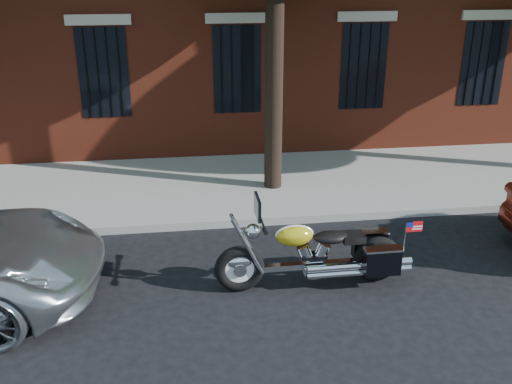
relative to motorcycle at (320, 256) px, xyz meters
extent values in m
plane|color=black|center=(-0.59, 0.85, -0.50)|extent=(120.00, 120.00, 0.00)
cube|color=gray|center=(-0.59, 2.23, -0.43)|extent=(40.00, 0.16, 0.15)
cube|color=gray|center=(-0.59, 4.11, -0.43)|extent=(40.00, 3.60, 0.15)
cube|color=black|center=(-0.59, 5.96, 1.70)|extent=(1.10, 0.14, 2.00)
cube|color=#B2A893|center=(-0.59, 5.93, 2.85)|extent=(1.40, 0.20, 0.22)
cylinder|color=black|center=(-0.59, 5.88, 1.70)|extent=(0.04, 0.04, 2.00)
cylinder|color=black|center=(-0.09, 3.75, 2.00)|extent=(0.36, 0.36, 5.00)
torus|color=black|center=(-1.19, 0.00, -0.13)|extent=(0.74, 0.17, 0.73)
torus|color=black|center=(0.89, 0.01, -0.13)|extent=(0.74, 0.17, 0.73)
cylinder|color=white|center=(-1.19, 0.00, -0.13)|extent=(0.55, 0.07, 0.55)
cylinder|color=white|center=(0.89, 0.01, -0.13)|extent=(0.55, 0.07, 0.55)
ellipsoid|color=white|center=(-1.19, 0.00, -0.02)|extent=(0.39, 0.14, 0.21)
ellipsoid|color=gold|center=(0.89, 0.01, 0.00)|extent=(0.39, 0.16, 0.21)
cube|color=white|center=(-0.15, 0.01, -0.15)|extent=(1.64, 0.12, 0.09)
cylinder|color=white|center=(-0.09, 0.01, -0.17)|extent=(0.35, 0.20, 0.35)
cylinder|color=white|center=(0.45, -0.19, -0.16)|extent=(1.37, 0.11, 0.10)
ellipsoid|color=gold|center=(-0.39, 0.00, 0.35)|extent=(0.54, 0.32, 0.31)
ellipsoid|color=black|center=(0.16, 0.01, 0.29)|extent=(0.53, 0.32, 0.17)
cube|color=black|center=(0.86, 0.30, -0.01)|extent=(0.53, 0.18, 0.42)
cube|color=black|center=(0.86, -0.27, -0.01)|extent=(0.53, 0.18, 0.42)
cylinder|color=white|center=(-0.88, 0.00, 0.66)|extent=(0.04, 0.85, 0.04)
sphere|color=white|center=(-0.99, 0.00, 0.46)|extent=(0.22, 0.22, 0.22)
cube|color=black|center=(-0.93, 0.00, 0.83)|extent=(0.05, 0.44, 0.31)
cube|color=red|center=(1.27, -0.31, 0.54)|extent=(0.24, 0.02, 0.15)
camera|label=1|loc=(-1.92, -7.22, 4.02)|focal=40.00mm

